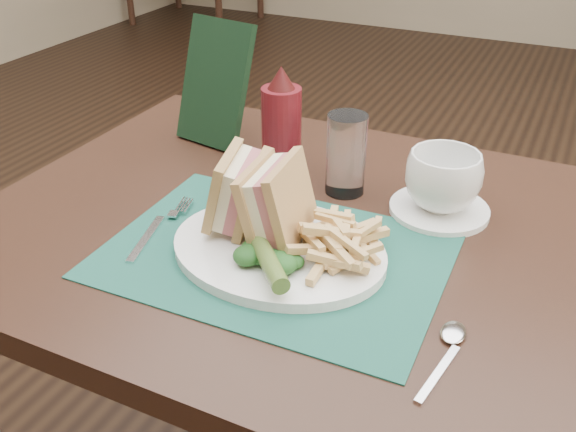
% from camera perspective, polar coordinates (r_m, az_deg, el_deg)
% --- Properties ---
extents(floor, '(7.00, 7.00, 0.00)m').
position_cam_1_polar(floor, '(1.80, 6.89, -13.43)').
color(floor, black).
rests_on(floor, ground).
extents(wall_back, '(6.00, 0.00, 6.00)m').
position_cam_1_polar(wall_back, '(4.92, 21.14, 14.03)').
color(wall_back, tan).
rests_on(wall_back, ground).
extents(table_main, '(0.90, 0.75, 0.75)m').
position_cam_1_polar(table_main, '(1.20, -0.31, -15.69)').
color(table_main, black).
rests_on(table_main, ground).
extents(placemat, '(0.46, 0.33, 0.00)m').
position_cam_1_polar(placemat, '(0.88, -1.19, -3.46)').
color(placemat, '#184D3F').
rests_on(placemat, table_main).
extents(plate, '(0.31, 0.25, 0.01)m').
position_cam_1_polar(plate, '(0.87, -0.85, -3.03)').
color(plate, white).
rests_on(plate, placemat).
extents(sandwich_half_a, '(0.10, 0.13, 0.11)m').
position_cam_1_polar(sandwich_half_a, '(0.90, -5.80, 2.48)').
color(sandwich_half_a, tan).
rests_on(sandwich_half_a, plate).
extents(sandwich_half_b, '(0.09, 0.12, 0.12)m').
position_cam_1_polar(sandwich_half_b, '(0.86, -2.28, 1.63)').
color(sandwich_half_b, tan).
rests_on(sandwich_half_b, plate).
extents(kale_garnish, '(0.11, 0.08, 0.03)m').
position_cam_1_polar(kale_garnish, '(0.82, -1.86, -3.93)').
color(kale_garnish, '#163D17').
rests_on(kale_garnish, plate).
extents(pickle_spear, '(0.10, 0.11, 0.03)m').
position_cam_1_polar(pickle_spear, '(0.80, -1.78, -3.94)').
color(pickle_spear, '#445F24').
rests_on(pickle_spear, plate).
extents(fries_pile, '(0.18, 0.20, 0.05)m').
position_cam_1_polar(fries_pile, '(0.84, 4.17, -1.79)').
color(fries_pile, tan).
rests_on(fries_pile, plate).
extents(fork, '(0.08, 0.17, 0.01)m').
position_cam_1_polar(fork, '(0.95, -11.46, -0.87)').
color(fork, silver).
rests_on(fork, placemat).
extents(spoon, '(0.06, 0.15, 0.01)m').
position_cam_1_polar(spoon, '(0.73, 13.70, -12.04)').
color(spoon, silver).
rests_on(spoon, table_main).
extents(saucer, '(0.17, 0.17, 0.01)m').
position_cam_1_polar(saucer, '(1.00, 13.27, 0.57)').
color(saucer, white).
rests_on(saucer, table_main).
extents(coffee_cup, '(0.15, 0.15, 0.09)m').
position_cam_1_polar(coffee_cup, '(0.98, 13.61, 3.08)').
color(coffee_cup, white).
rests_on(coffee_cup, saucer).
extents(drinking_glass, '(0.06, 0.06, 0.13)m').
position_cam_1_polar(drinking_glass, '(1.01, 5.19, 5.47)').
color(drinking_glass, white).
rests_on(drinking_glass, table_main).
extents(ketchup_bottle, '(0.08, 0.08, 0.19)m').
position_cam_1_polar(ketchup_bottle, '(1.05, -0.59, 8.35)').
color(ketchup_bottle, '#520E14').
rests_on(ketchup_bottle, table_main).
extents(check_presenter, '(0.15, 0.11, 0.22)m').
position_cam_1_polar(check_presenter, '(1.19, -6.51, 11.65)').
color(check_presenter, black).
rests_on(check_presenter, table_main).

